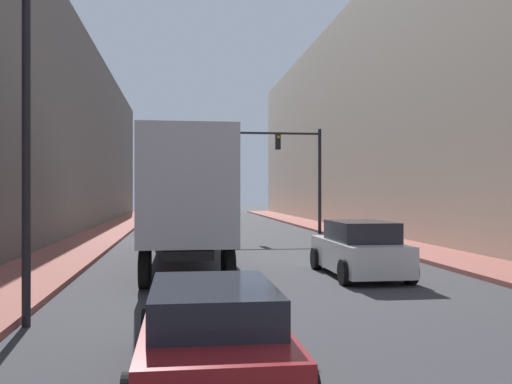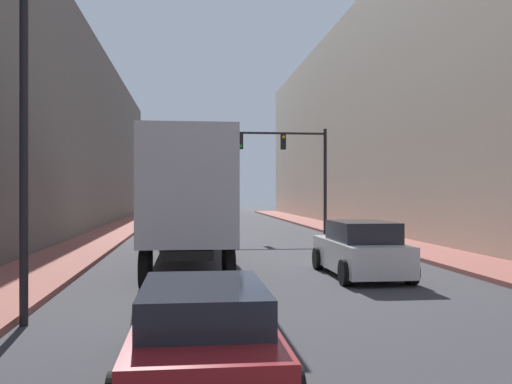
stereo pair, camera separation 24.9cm
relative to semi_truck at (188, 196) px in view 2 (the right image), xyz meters
The scene contains 9 objects.
sidewalk_right 14.77m from the semi_truck, 48.61° to the left, with size 2.71×80.00×0.15m.
sidewalk_left 12.07m from the semi_truck, 112.48° to the left, with size 2.71×80.00×0.15m.
building_right 18.53m from the semi_truck, 38.01° to the left, with size 6.00×80.00×15.17m.
building_left 14.63m from the semi_truck, 129.07° to the left, with size 6.00×80.00×12.51m.
semi_truck is the anchor object (origin of this frame).
sedan_car 13.10m from the semi_truck, 89.02° to the right, with size 2.04×4.54×1.30m.
suv_car 6.79m from the semi_truck, 39.33° to the right, with size 2.08×4.54×1.64m.
traffic_signal_gantry 14.34m from the semi_truck, 63.91° to the left, with size 7.73×0.35×6.30m.
street_lamp 10.25m from the semi_truck, 107.57° to the right, with size 0.44×0.44×7.14m.
Camera 2 is at (-2.52, -1.56, 2.49)m, focal length 40.00 mm.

